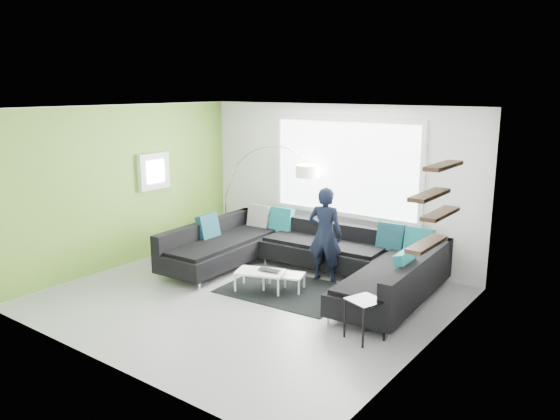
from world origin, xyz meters
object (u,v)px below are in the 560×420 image
Objects in this scene: arc_lamp at (225,196)px; person at (325,234)px; coffee_table at (272,280)px; sectional_sofa at (300,259)px; side_table at (364,320)px; laptop at (267,271)px.

arc_lamp reaches higher than person.
arc_lamp reaches higher than coffee_table.
sectional_sofa is 4.48× the size of coffee_table.
person is at bearing 135.12° from side_table.
person is (2.56, -0.45, -0.25)m from arc_lamp.
sectional_sofa is 2.74× the size of person.
coffee_table is (-0.16, -0.54, -0.24)m from sectional_sofa.
person is (0.42, 0.86, 0.62)m from coffee_table.
arc_lamp reaches higher than sectional_sofa.
arc_lamp is 2.64m from laptop.
laptop is (-0.02, -0.09, 0.17)m from coffee_table.
sectional_sofa is at bearing -31.87° from arc_lamp.
side_table is at bearing -39.15° from arc_lamp.
side_table is (1.96, -0.67, 0.11)m from coffee_table.
arc_lamp is 3.87× the size of side_table.
arc_lamp reaches higher than side_table.
laptop reaches higher than coffee_table.
arc_lamp is at bearing 128.63° from coffee_table.
side_table is (4.10, -1.99, -0.76)m from arc_lamp.
sectional_sofa reaches higher than side_table.
sectional_sofa is 0.66m from laptop.
side_table is 2.06m from laptop.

